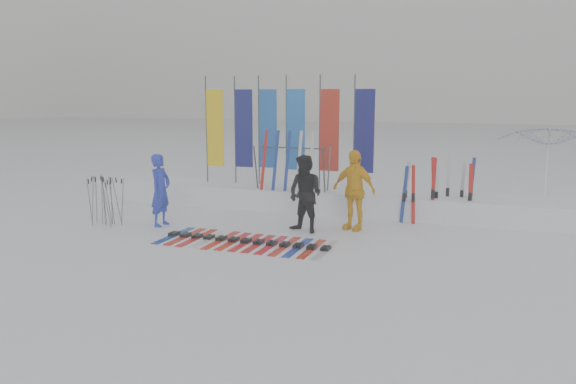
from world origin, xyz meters
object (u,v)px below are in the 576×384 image
at_px(ski_row, 246,241).
at_px(person_black, 305,194).
at_px(ski_rack, 292,162).
at_px(person_yellow, 354,190).
at_px(tent_canopy, 547,170).
at_px(person_blue, 161,190).

bearing_deg(ski_row, person_black, 56.51).
bearing_deg(ski_rack, ski_row, -86.44).
relative_size(person_yellow, tent_canopy, 0.70).
relative_size(person_yellow, ski_rack, 0.95).
bearing_deg(person_blue, tent_canopy, -61.46).
bearing_deg(ski_rack, person_blue, -130.27).
relative_size(person_blue, ski_row, 0.47).
xyz_separation_m(person_black, person_yellow, (1.01, 0.67, 0.05)).
height_order(person_yellow, tent_canopy, tent_canopy).
height_order(tent_canopy, ski_rack, tent_canopy).
distance_m(tent_canopy, ski_rack, 6.86).
relative_size(tent_canopy, ski_row, 0.72).
xyz_separation_m(person_yellow, ski_row, (-1.93, -2.07, -0.94)).
xyz_separation_m(ski_row, ski_rack, (-0.23, 3.69, 1.35)).
bearing_deg(ski_row, person_blue, 163.10).
bearing_deg(tent_canopy, ski_row, -139.91).
distance_m(person_yellow, ski_rack, 2.73).
distance_m(person_black, ski_rack, 2.61).
xyz_separation_m(person_black, tent_canopy, (5.49, 4.00, 0.32)).
height_order(person_blue, person_black, person_black).
distance_m(person_black, ski_row, 1.90).
distance_m(person_blue, person_yellow, 4.77).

